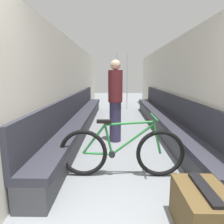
{
  "coord_description": "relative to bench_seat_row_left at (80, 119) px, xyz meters",
  "views": [
    {
      "loc": [
        -0.18,
        -1.13,
        1.42
      ],
      "look_at": [
        -0.24,
        2.98,
        0.66
      ],
      "focal_mm": 32.0,
      "sensor_mm": 36.0,
      "label": 1
    }
  ],
  "objects": [
    {
      "name": "grab_pole_near",
      "position": [
        1.41,
        3.42,
        0.8
      ],
      "size": [
        0.08,
        0.08,
        2.26
      ],
      "color": "gray",
      "rests_on": "ground"
    },
    {
      "name": "wall_left",
      "position": [
        -0.24,
        0.01,
        0.84
      ],
      "size": [
        0.1,
        11.06,
        2.28
      ],
      "primitive_type": "cube",
      "color": "beige",
      "rests_on": "ground"
    },
    {
      "name": "bench_seat_row_left",
      "position": [
        0.0,
        0.0,
        0.0
      ],
      "size": [
        0.44,
        6.54,
        0.94
      ],
      "color": "#3D3D42",
      "rests_on": "ground"
    },
    {
      "name": "grab_pole_far",
      "position": [
        0.98,
        2.69,
        0.8
      ],
      "size": [
        0.08,
        0.08,
        2.26
      ],
      "color": "gray",
      "rests_on": "ground"
    },
    {
      "name": "wall_right",
      "position": [
        2.4,
        0.01,
        0.84
      ],
      "size": [
        0.1,
        11.06,
        2.28
      ],
      "primitive_type": "cube",
      "color": "beige",
      "rests_on": "ground"
    },
    {
      "name": "passenger_standing",
      "position": [
        0.91,
        -0.87,
        0.59
      ],
      "size": [
        0.3,
        0.3,
        1.73
      ],
      "rotation": [
        0.0,
        0.0,
        -2.2
      ],
      "color": "#332D4C",
      "rests_on": "ground"
    },
    {
      "name": "bench_seat_row_right",
      "position": [
        2.17,
        0.0,
        0.0
      ],
      "size": [
        0.44,
        6.54,
        0.94
      ],
      "color": "#3D3D42",
      "rests_on": "ground"
    },
    {
      "name": "bicycle",
      "position": [
        1.0,
        -2.4,
        0.06
      ],
      "size": [
        1.76,
        0.46,
        0.88
      ],
      "rotation": [
        0.0,
        0.0,
        -0.03
      ],
      "color": "black",
      "rests_on": "ground"
    },
    {
      "name": "luggage_bag",
      "position": [
        1.7,
        -3.44,
        -0.09
      ],
      "size": [
        0.43,
        0.62,
        0.45
      ],
      "color": "brown",
      "rests_on": "ground"
    }
  ]
}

